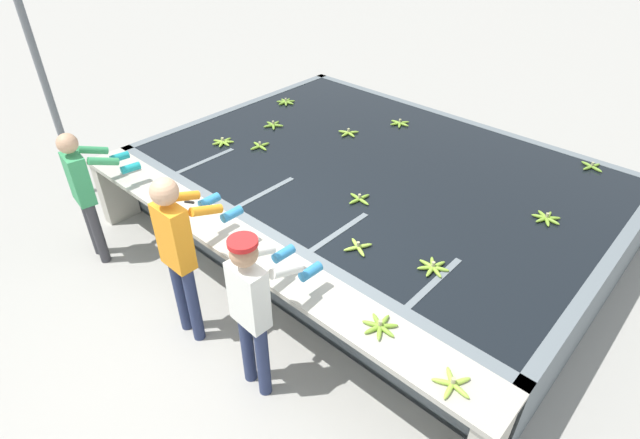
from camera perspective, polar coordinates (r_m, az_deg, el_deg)
The scene contains 22 objects.
ground_plane at distance 5.12m, azimuth -9.79°, elevation -11.63°, with size 80.00×80.00×0.00m, color #A3A099.
wash_tank at distance 6.11m, azimuth 6.48°, elevation 2.67°, with size 5.22×3.68×0.87m.
work_ledge at distance 4.78m, azimuth -8.46°, elevation -4.99°, with size 5.22×0.45×0.87m.
worker_0 at distance 5.86m, azimuth -25.24°, elevation 3.34°, with size 0.48×0.73×1.55m.
worker_1 at distance 4.45m, azimuth -15.78°, elevation -2.93°, with size 0.40×0.72×1.72m.
worker_2 at distance 3.92m, azimuth -7.64°, elevation -9.44°, with size 0.42×0.72×1.58m.
banana_bunch_floating_0 at distance 6.44m, azimuth -11.03°, elevation 8.69°, with size 0.28×0.28×0.08m.
banana_bunch_floating_1 at distance 6.92m, azimuth 9.11°, elevation 10.82°, with size 0.28×0.26×0.08m.
banana_bunch_floating_2 at distance 5.19m, azimuth 4.53°, elevation 2.36°, with size 0.28×0.28×0.08m.
banana_bunch_floating_3 at distance 6.81m, azimuth -5.36°, elevation 10.70°, with size 0.27×0.28×0.08m.
banana_bunch_floating_4 at distance 5.37m, azimuth 24.46°, elevation 0.14°, with size 0.28×0.28×0.08m.
banana_bunch_floating_5 at distance 6.58m, azimuth 3.27°, elevation 9.88°, with size 0.28×0.27×0.08m.
banana_bunch_floating_6 at distance 6.27m, azimuth -6.87°, elevation 8.33°, with size 0.28×0.28×0.08m.
banana_bunch_floating_7 at distance 4.53m, azimuth 4.36°, elevation -3.17°, with size 0.26×0.26×0.08m.
banana_bunch_floating_8 at distance 6.56m, azimuth 28.62°, elevation 5.33°, with size 0.28×0.28×0.08m.
banana_bunch_floating_9 at distance 4.41m, azimuth 12.77°, elevation -5.34°, with size 0.28×0.28×0.08m.
banana_bunch_floating_10 at distance 7.55m, azimuth -3.92°, elevation 13.26°, with size 0.28×0.28×0.08m.
banana_bunch_ledge_0 at distance 3.59m, azimuth 14.90°, elevation -17.71°, with size 0.27×0.27×0.08m.
banana_bunch_ledge_1 at distance 3.84m, azimuth 6.86°, elevation -12.02°, with size 0.28×0.28×0.08m.
knife_0 at distance 5.28m, azimuth -14.03°, elevation 1.85°, with size 0.32×0.20×0.02m.
knife_1 at distance 5.60m, azimuth -17.83°, elevation 3.20°, with size 0.34×0.13×0.02m.
support_post_left at distance 7.13m, azimuth -29.06°, elevation 13.85°, with size 0.09×0.09×3.20m.
Camera 1 is at (2.96, -1.96, 3.69)m, focal length 28.00 mm.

